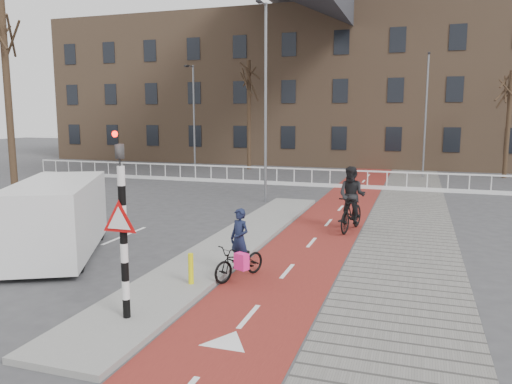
% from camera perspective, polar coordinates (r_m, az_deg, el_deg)
% --- Properties ---
extents(ground, '(120.00, 120.00, 0.00)m').
position_cam_1_polar(ground, '(11.45, -6.43, -11.22)').
color(ground, '#38383A').
rests_on(ground, ground).
extents(bike_lane, '(2.50, 60.00, 0.01)m').
position_cam_1_polar(bike_lane, '(20.38, 9.24, -2.34)').
color(bike_lane, maroon).
rests_on(bike_lane, ground).
extents(sidewalk, '(3.00, 60.00, 0.01)m').
position_cam_1_polar(sidewalk, '(20.15, 17.14, -2.75)').
color(sidewalk, slate).
rests_on(sidewalk, ground).
extents(curb_island, '(1.80, 16.00, 0.12)m').
position_cam_1_polar(curb_island, '(15.22, -2.58, -5.85)').
color(curb_island, gray).
rests_on(curb_island, ground).
extents(traffic_signal, '(0.80, 0.80, 3.68)m').
position_cam_1_polar(traffic_signal, '(9.48, -15.03, -3.21)').
color(traffic_signal, black).
rests_on(traffic_signal, curb_island).
extents(bollard, '(0.12, 0.12, 0.71)m').
position_cam_1_polar(bollard, '(11.50, -7.45, -8.68)').
color(bollard, yellow).
rests_on(bollard, curb_island).
extents(cyclist_near, '(1.18, 1.70, 1.71)m').
position_cam_1_polar(cyclist_near, '(12.03, -1.88, -7.27)').
color(cyclist_near, black).
rests_on(cyclist_near, bike_lane).
extents(cyclist_far, '(1.07, 2.14, 2.19)m').
position_cam_1_polar(cyclist_far, '(17.11, 10.87, -1.43)').
color(cyclist_far, black).
rests_on(cyclist_far, bike_lane).
extents(van, '(3.94, 5.23, 2.10)m').
position_cam_1_polar(van, '(14.90, -21.83, -2.69)').
color(van, silver).
rests_on(van, ground).
extents(railing, '(28.00, 0.10, 0.99)m').
position_cam_1_polar(railing, '(28.64, -1.47, 1.60)').
color(railing, silver).
rests_on(railing, ground).
extents(townhouse_row, '(46.00, 10.00, 15.90)m').
position_cam_1_polar(townhouse_row, '(42.62, 8.09, 14.01)').
color(townhouse_row, '#7F6047').
rests_on(townhouse_row, ground).
extents(tree_left, '(0.30, 0.30, 8.85)m').
position_cam_1_polar(tree_left, '(24.47, -26.44, 9.12)').
color(tree_left, '#312316').
rests_on(tree_left, ground).
extents(tree_mid, '(0.28, 0.28, 7.67)m').
position_cam_1_polar(tree_mid, '(35.87, -0.82, 8.72)').
color(tree_mid, '#312316').
rests_on(tree_mid, ground).
extents(tree_right, '(0.27, 0.27, 6.55)m').
position_cam_1_polar(tree_right, '(34.52, 26.86, 6.84)').
color(tree_right, '#312316').
rests_on(tree_right, ground).
extents(streetlight_near, '(0.12, 0.12, 8.65)m').
position_cam_1_polar(streetlight_near, '(22.33, 1.11, 9.90)').
color(streetlight_near, slate).
rests_on(streetlight_near, ground).
extents(streetlight_left, '(0.12, 0.12, 7.10)m').
position_cam_1_polar(streetlight_left, '(33.75, -7.09, 8.17)').
color(streetlight_left, slate).
rests_on(streetlight_left, ground).
extents(streetlight_right, '(0.12, 0.12, 7.66)m').
position_cam_1_polar(streetlight_right, '(33.01, 18.82, 8.23)').
color(streetlight_right, slate).
rests_on(streetlight_right, ground).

